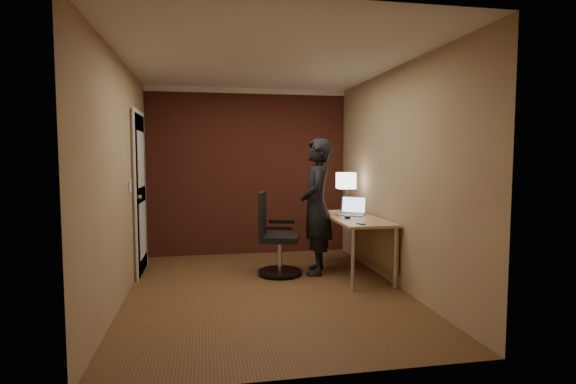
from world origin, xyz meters
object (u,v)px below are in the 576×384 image
at_px(desk, 360,227).
at_px(laptop, 352,210).
at_px(person, 317,207).
at_px(mouse, 347,217).
at_px(phone, 361,224).
at_px(office_chair, 275,239).
at_px(desk_lamp, 346,181).

bearing_deg(desk, laptop, 99.18).
relative_size(desk, person, 0.88).
xyz_separation_m(laptop, mouse, (-0.17, -0.31, -0.05)).
distance_m(phone, person, 0.80).
bearing_deg(office_chair, laptop, 2.55).
relative_size(desk_lamp, phone, 4.65).
bearing_deg(laptop, desk_lamp, 86.20).
bearing_deg(desk, office_chair, 171.54).
height_order(desk_lamp, office_chair, desk_lamp).
relative_size(desk_lamp, mouse, 5.35).
xyz_separation_m(office_chair, person, (0.53, -0.02, 0.40)).
height_order(desk_lamp, mouse, desk_lamp).
bearing_deg(office_chair, desk_lamp, 19.96).
bearing_deg(desk, mouse, -151.29).
bearing_deg(desk, person, 165.01).
distance_m(desk_lamp, mouse, 0.78).
bearing_deg(person, desk_lamp, 142.73).
bearing_deg(person, desk, 90.01).
relative_size(desk_lamp, laptop, 1.28).
relative_size(desk, office_chair, 1.47).
bearing_deg(desk_lamp, office_chair, -160.04).
bearing_deg(mouse, laptop, 73.01).
bearing_deg(mouse, phone, -78.06).
xyz_separation_m(phone, person, (-0.33, 0.72, 0.12)).
relative_size(desk, laptop, 3.58).
distance_m(desk, mouse, 0.27).
bearing_deg(laptop, office_chair, -177.45).
distance_m(office_chair, person, 0.67).
xyz_separation_m(desk_lamp, mouse, (-0.19, -0.65, -0.40)).
bearing_deg(desk_lamp, phone, -99.16).
height_order(phone, office_chair, office_chair).
distance_m(laptop, mouse, 0.36).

